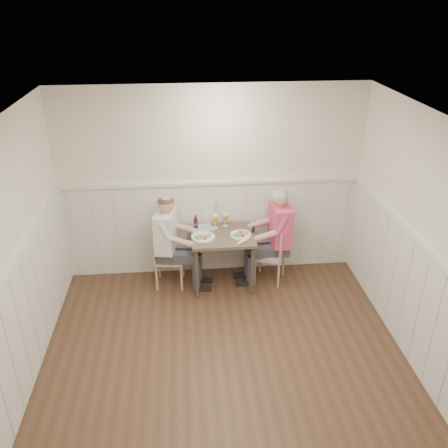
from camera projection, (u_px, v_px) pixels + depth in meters
name	position (u px, v px, depth m)	size (l,w,h in m)	color
ground_plane	(228.00, 383.00, 4.84)	(4.50, 4.50, 0.00)	#49311D
room_shell	(229.00, 254.00, 4.16)	(4.04, 4.54, 2.60)	white
wainscot	(222.00, 289.00, 5.14)	(4.00, 4.49, 1.34)	white
dining_table	(223.00, 242.00, 6.20)	(0.82, 0.70, 0.75)	brown
chair_right	(274.00, 253.00, 6.35)	(0.50, 0.50, 0.81)	#997D60
chair_left	(166.00, 255.00, 6.28)	(0.42, 0.42, 0.82)	#997D60
man_in_pink	(276.00, 243.00, 6.34)	(0.64, 0.44, 1.35)	#3F3F47
diner_cream	(170.00, 249.00, 6.20)	(0.67, 0.47, 1.33)	#3F3F47
plate_man	(240.00, 234.00, 6.11)	(0.27, 0.27, 0.07)	white
plate_diner	(202.00, 237.00, 6.05)	(0.30, 0.30, 0.08)	white
beer_glass_a	(225.00, 217.00, 6.32)	(0.08, 0.08, 0.19)	silver
beer_glass_b	(215.00, 219.00, 6.26)	(0.08, 0.08, 0.20)	silver
beer_bottle	(196.00, 223.00, 6.25)	(0.06, 0.06, 0.20)	black
rolled_napkin	(243.00, 241.00, 5.94)	(0.17, 0.16, 0.04)	white
grass_vase	(214.00, 212.00, 6.34)	(0.05, 0.05, 0.40)	silver
gingham_mat	(202.00, 228.00, 6.31)	(0.33, 0.29, 0.01)	#5370B4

